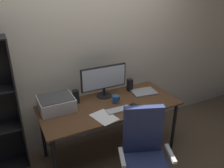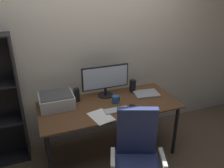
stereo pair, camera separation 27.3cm
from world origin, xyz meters
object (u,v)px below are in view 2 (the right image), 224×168
at_px(mouse, 133,107).
at_px(coffee_mug, 115,99).
at_px(keyboard, 117,110).
at_px(printer, 56,100).
at_px(monitor, 105,79).
at_px(office_chair, 137,163).
at_px(speaker_right, 133,86).
at_px(laptop, 146,94).
at_px(desk, 109,110).
at_px(speaker_left, 77,95).

bearing_deg(mouse, coffee_mug, 110.38).
height_order(keyboard, printer, printer).
relative_size(monitor, office_chair, 0.61).
xyz_separation_m(monitor, mouse, (0.20, -0.43, -0.23)).
xyz_separation_m(mouse, speaker_right, (0.18, 0.42, 0.07)).
distance_m(monitor, office_chair, 1.12).
bearing_deg(laptop, mouse, -131.68).
distance_m(coffee_mug, speaker_right, 0.40).
xyz_separation_m(monitor, coffee_mug, (0.05, -0.23, -0.20)).
relative_size(desk, coffee_mug, 16.83).
bearing_deg(printer, monitor, 5.13).
xyz_separation_m(keyboard, laptop, (0.53, 0.26, 0.00)).
relative_size(speaker_left, printer, 0.43).
bearing_deg(mouse, speaker_left, 127.88).
relative_size(desk, mouse, 17.74).
xyz_separation_m(laptop, office_chair, (-0.54, -0.84, -0.29)).
xyz_separation_m(speaker_left, printer, (-0.26, -0.05, -0.00)).
bearing_deg(speaker_left, speaker_right, 0.00).
distance_m(printer, office_chair, 1.18).
height_order(mouse, speaker_right, speaker_right).
relative_size(mouse, speaker_left, 0.56).
bearing_deg(desk, mouse, -38.99).
bearing_deg(coffee_mug, speaker_left, 153.43).
xyz_separation_m(keyboard, office_chair, (-0.01, -0.58, -0.29)).
bearing_deg(laptop, printer, -176.74).
xyz_separation_m(desk, printer, (-0.61, 0.18, 0.16)).
distance_m(desk, office_chair, 0.79).
relative_size(coffee_mug, office_chair, 0.10).
distance_m(mouse, speaker_right, 0.46).
bearing_deg(laptop, monitor, 171.40).
relative_size(monitor, printer, 1.55).
height_order(monitor, laptop, monitor).
xyz_separation_m(coffee_mug, laptop, (0.47, 0.07, -0.04)).
height_order(monitor, printer, monitor).
xyz_separation_m(coffee_mug, speaker_left, (-0.44, 0.22, 0.04)).
relative_size(desk, office_chair, 1.69).
bearing_deg(speaker_right, mouse, -113.75).
height_order(coffee_mug, speaker_left, speaker_left).
bearing_deg(monitor, printer, -174.87).
bearing_deg(printer, speaker_left, 11.01).
bearing_deg(keyboard, speaker_right, 47.26).
xyz_separation_m(mouse, printer, (-0.85, 0.37, 0.06)).
bearing_deg(laptop, office_chair, -114.89).
xyz_separation_m(desk, keyboard, (0.03, -0.18, 0.08)).
bearing_deg(mouse, laptop, 23.56).
bearing_deg(coffee_mug, speaker_right, 33.04).
xyz_separation_m(mouse, laptop, (0.32, 0.27, -0.01)).
xyz_separation_m(desk, laptop, (0.56, 0.08, 0.09)).
bearing_deg(speaker_right, monitor, 178.84).
xyz_separation_m(keyboard, speaker_right, (0.40, 0.41, 0.08)).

